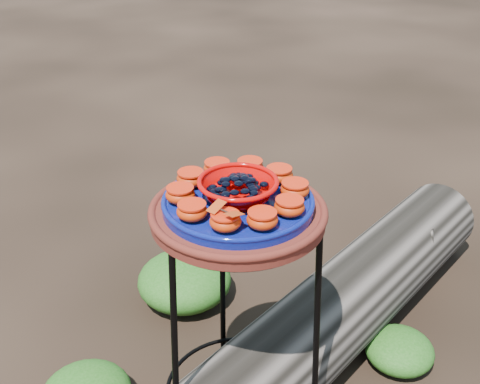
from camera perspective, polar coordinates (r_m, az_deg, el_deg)
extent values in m
cylinder|color=#5D1A14|center=(1.41, -0.19, -2.11)|extent=(0.41, 0.41, 0.03)
cylinder|color=#000953|center=(1.39, -0.19, -1.11)|extent=(0.35, 0.35, 0.02)
ellipsoid|color=#B22F00|center=(1.27, -1.39, -2.82)|extent=(0.07, 0.07, 0.04)
ellipsoid|color=#B22F00|center=(1.27, 2.12, -2.63)|extent=(0.07, 0.07, 0.04)
ellipsoid|color=#B22F00|center=(1.32, 4.70, -1.41)|extent=(0.07, 0.07, 0.04)
ellipsoid|color=#B22F00|center=(1.39, 5.21, 0.22)|extent=(0.07, 0.07, 0.04)
ellipsoid|color=#B22F00|center=(1.46, 3.72, 1.63)|extent=(0.07, 0.07, 0.04)
ellipsoid|color=#B22F00|center=(1.49, 0.95, 2.36)|extent=(0.07, 0.07, 0.04)
ellipsoid|color=#B22F00|center=(1.49, -2.18, 2.23)|extent=(0.07, 0.07, 0.04)
ellipsoid|color=#B22F00|center=(1.44, -4.69, 1.28)|extent=(0.07, 0.07, 0.04)
ellipsoid|color=#B22F00|center=(1.37, -5.68, -0.24)|extent=(0.07, 0.07, 0.04)
ellipsoid|color=#B22F00|center=(1.31, -4.57, -1.83)|extent=(0.07, 0.07, 0.04)
ellipsoid|color=#195110|center=(2.08, 14.90, -14.21)|extent=(0.22, 0.22, 0.11)
ellipsoid|color=#195110|center=(2.26, -5.29, -8.19)|extent=(0.35, 0.35, 0.17)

